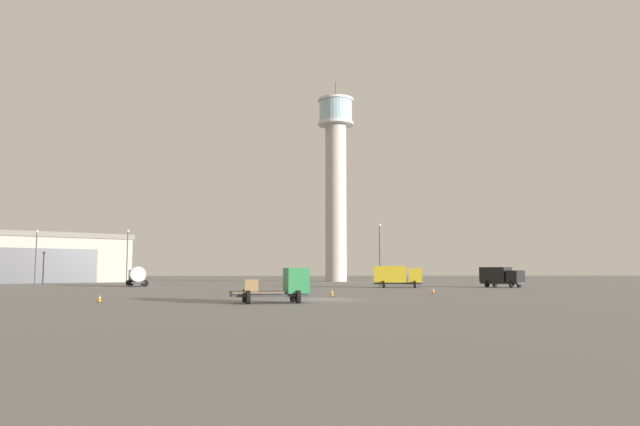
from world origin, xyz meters
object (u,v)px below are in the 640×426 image
truck_fuel_tanker_silver (137,276)px  light_post_east (127,252)px  truck_flatbed_green (282,286)px  light_post_north (36,253)px  traffic_cone_near_left (332,293)px  control_tower (336,175)px  light_post_west (380,249)px  truck_box_black (501,276)px  traffic_cone_mid_apron (433,291)px  traffic_cone_near_right (100,298)px  truck_box_yellow (397,276)px

truck_fuel_tanker_silver → light_post_east: light_post_east is taller
truck_flatbed_green → light_post_north: bearing=117.3°
traffic_cone_near_left → light_post_east: bearing=124.1°
control_tower → truck_fuel_tanker_silver: (-33.13, -36.42, -21.61)m
truck_fuel_tanker_silver → traffic_cone_near_left: (27.07, -35.10, -1.29)m
control_tower → light_post_north: size_ratio=5.05×
truck_flatbed_green → light_post_west: (14.78, 46.71, 4.45)m
truck_flatbed_green → truck_box_black: bearing=39.8°
light_post_west → traffic_cone_mid_apron: bearing=-87.7°
traffic_cone_near_right → truck_fuel_tanker_silver: bearing=100.6°
light_post_east → traffic_cone_mid_apron: light_post_east is taller
light_post_west → traffic_cone_mid_apron: 29.99m
truck_flatbed_green → control_tower: bearing=71.4°
truck_box_black → traffic_cone_near_right: size_ratio=9.24×
truck_box_yellow → traffic_cone_near_left: size_ratio=9.49×
truck_fuel_tanker_silver → traffic_cone_mid_apron: truck_fuel_tanker_silver is taller
truck_flatbed_green → truck_box_yellow: 40.91m
light_post_west → traffic_cone_near_right: (-28.95, -45.28, -5.41)m
control_tower → traffic_cone_mid_apron: bearing=-85.4°
traffic_cone_near_right → traffic_cone_mid_apron: size_ratio=1.09×
truck_fuel_tanker_silver → light_post_west: bearing=-105.4°
truck_flatbed_green → truck_box_black: truck_box_black is taller
light_post_west → traffic_cone_near_left: size_ratio=13.23×
light_post_west → light_post_north: size_ratio=1.11×
truck_flatbed_green → truck_box_yellow: bearing=56.1°
truck_box_black → light_post_west: (-16.14, 8.56, 4.11)m
truck_box_yellow → traffic_cone_near_right: bearing=-118.4°
traffic_cone_near_right → truck_box_yellow: bearing=50.4°
truck_fuel_tanker_silver → truck_box_yellow: (38.26, -8.07, 0.06)m
truck_box_black → traffic_cone_mid_apron: truck_box_black is taller
traffic_cone_mid_apron → light_post_east: bearing=136.8°
control_tower → traffic_cone_near_right: size_ratio=68.39×
truck_fuel_tanker_silver → truck_box_black: (53.36, -7.63, -0.03)m
control_tower → truck_flatbed_green: size_ratio=7.19×
control_tower → truck_flatbed_green: 85.76m
truck_box_yellow → traffic_cone_mid_apron: truck_box_yellow is taller
control_tower → truck_box_yellow: (5.13, -44.48, -21.55)m
light_post_west → traffic_cone_near_left: light_post_west is taller
truck_flatbed_green → light_post_west: size_ratio=0.63×
truck_box_black → traffic_cone_mid_apron: bearing=-78.3°
traffic_cone_mid_apron → light_post_north: bearing=149.9°
control_tower → light_post_east: (-37.98, -24.33, -17.71)m
light_post_west → truck_box_black: bearing=-27.9°
truck_box_yellow → light_post_west: size_ratio=0.72×
truck_box_black → truck_flatbed_green: bearing=-81.7°
truck_flatbed_green → light_post_west: light_post_west is taller
light_post_west → traffic_cone_mid_apron: light_post_west is taller
truck_flatbed_green → traffic_cone_near_left: bearing=55.4°
truck_flatbed_green → truck_fuel_tanker_silver: (-22.44, 45.79, 0.37)m
control_tower → traffic_cone_near_right: (-24.86, -80.77, -22.95)m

